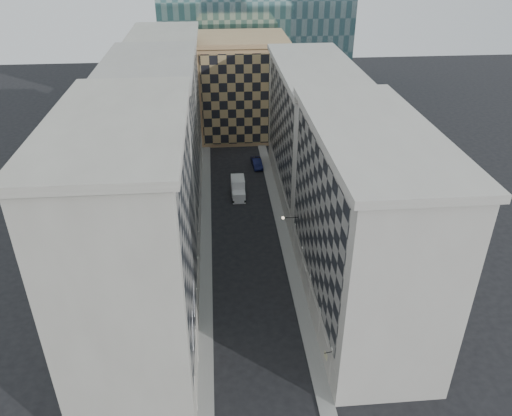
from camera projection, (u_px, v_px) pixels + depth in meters
sidewalk_west at (206, 237)px, 66.78m from camera, size 1.50×100.00×0.15m
sidewalk_east at (284, 234)px, 67.56m from camera, size 1.50×100.00×0.15m
bldg_left_a at (135, 246)px, 44.09m from camera, size 10.80×22.80×23.70m
bldg_left_b at (157, 152)px, 63.37m from camera, size 10.80×22.80×22.70m
bldg_left_c at (169, 103)px, 82.65m from camera, size 10.80×22.80×21.70m
bldg_right_a at (362, 226)px, 49.92m from camera, size 10.80×26.80×20.70m
bldg_right_b at (312, 132)px, 73.51m from camera, size 10.80×28.80×19.70m
tan_block at (242, 87)px, 95.46m from camera, size 16.80×14.80×18.80m
flagpoles_left at (193, 314)px, 42.03m from camera, size 0.10×6.33×2.33m
bracket_lamp at (285, 218)px, 59.26m from camera, size 1.98×0.36×0.36m
box_truck at (238, 189)px, 76.61m from camera, size 2.04×4.99×2.73m
dark_car at (257, 163)px, 85.89m from camera, size 1.90×4.60×1.48m
shop_sign at (326, 355)px, 43.52m from camera, size 0.73×0.64×0.72m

